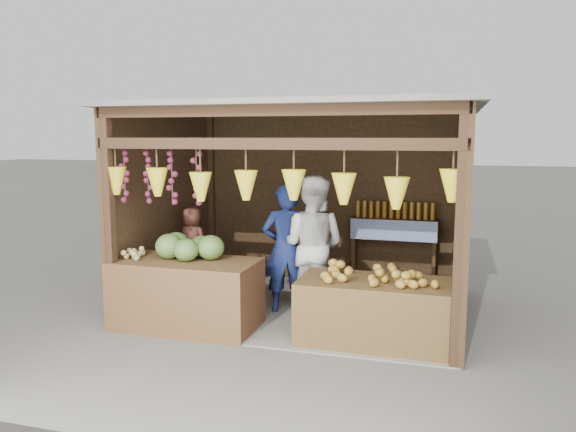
% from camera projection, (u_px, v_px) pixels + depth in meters
% --- Properties ---
extents(ground, '(80.00, 80.00, 0.00)m').
position_uv_depth(ground, '(303.00, 308.00, 7.48)').
color(ground, '#514F49').
rests_on(ground, ground).
extents(stall_structure, '(4.30, 3.30, 2.66)m').
position_uv_depth(stall_structure, '(300.00, 184.00, 7.22)').
color(stall_structure, slate).
rests_on(stall_structure, ground).
extents(back_shelf, '(1.25, 0.32, 1.32)m').
position_uv_depth(back_shelf, '(394.00, 232.00, 8.29)').
color(back_shelf, '#382314').
rests_on(back_shelf, ground).
extents(counter_left, '(1.71, 0.85, 0.82)m').
position_uv_depth(counter_left, '(186.00, 294.00, 6.70)').
color(counter_left, '#4E2C1A').
rests_on(counter_left, ground).
extents(counter_right, '(1.64, 0.85, 0.71)m').
position_uv_depth(counter_right, '(373.00, 312.00, 6.19)').
color(counter_right, '#4D3419').
rests_on(counter_right, ground).
extents(stool, '(0.34, 0.34, 0.31)m').
position_uv_depth(stool, '(193.00, 288.00, 7.92)').
color(stool, black).
rests_on(stool, ground).
extents(man_standing, '(0.71, 0.59, 1.68)m').
position_uv_depth(man_standing, '(286.00, 249.00, 7.21)').
color(man_standing, '#15204E').
rests_on(man_standing, ground).
extents(woman_standing, '(0.96, 0.80, 1.80)m').
position_uv_depth(woman_standing, '(312.00, 245.00, 7.14)').
color(woman_standing, silver).
rests_on(woman_standing, ground).
extents(vendor_seated, '(0.55, 0.43, 0.99)m').
position_uv_depth(vendor_seated, '(192.00, 242.00, 7.83)').
color(vendor_seated, brown).
rests_on(vendor_seated, stool).
extents(melon_pile, '(1.00, 0.50, 0.32)m').
position_uv_depth(melon_pile, '(189.00, 245.00, 6.71)').
color(melon_pile, '#224B14').
rests_on(melon_pile, counter_left).
extents(tanfruit_pile, '(0.34, 0.40, 0.13)m').
position_uv_depth(tanfruit_pile, '(134.00, 253.00, 6.76)').
color(tanfruit_pile, tan).
rests_on(tanfruit_pile, counter_left).
extents(mango_pile, '(1.40, 0.64, 0.22)m').
position_uv_depth(mango_pile, '(381.00, 272.00, 6.07)').
color(mango_pile, '#BF5419').
rests_on(mango_pile, counter_right).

